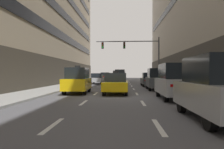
{
  "coord_description": "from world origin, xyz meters",
  "views": [
    {
      "loc": [
        0.54,
        -14.31,
        1.58
      ],
      "look_at": [
        -1.0,
        14.88,
        1.41
      ],
      "focal_mm": 34.15,
      "sensor_mm": 36.0,
      "label": 1
    }
  ],
  "objects_px": {
    "taxi_driving_4": "(116,84)",
    "car_parked_2": "(157,79)",
    "car_driving_2": "(120,76)",
    "car_parked_1": "(175,81)",
    "car_parked_0": "(218,88)",
    "car_driving_0": "(97,79)",
    "pedestrian_0": "(193,80)",
    "traffic_signal_0": "(137,51)",
    "car_parked_3": "(149,80)",
    "taxi_driving_1": "(78,81)",
    "car_driving_5": "(105,77)",
    "taxi_driving_3": "(121,76)"
  },
  "relations": [
    {
      "from": "taxi_driving_3",
      "to": "car_parked_2",
      "type": "distance_m",
      "value": 23.84
    },
    {
      "from": "car_driving_0",
      "to": "taxi_driving_3",
      "type": "xyz_separation_m",
      "value": [
        3.44,
        12.33,
        0.23
      ]
    },
    {
      "from": "taxi_driving_1",
      "to": "pedestrian_0",
      "type": "bearing_deg",
      "value": 2.14
    },
    {
      "from": "traffic_signal_0",
      "to": "pedestrian_0",
      "type": "height_order",
      "value": "traffic_signal_0"
    },
    {
      "from": "car_parked_1",
      "to": "traffic_signal_0",
      "type": "height_order",
      "value": "traffic_signal_0"
    },
    {
      "from": "car_parked_0",
      "to": "car_parked_1",
      "type": "height_order",
      "value": "car_parked_1"
    },
    {
      "from": "traffic_signal_0",
      "to": "pedestrian_0",
      "type": "xyz_separation_m",
      "value": [
        3.69,
        -10.93,
        -3.44
      ]
    },
    {
      "from": "taxi_driving_1",
      "to": "car_parked_2",
      "type": "height_order",
      "value": "taxi_driving_1"
    },
    {
      "from": "taxi_driving_1",
      "to": "taxi_driving_4",
      "type": "xyz_separation_m",
      "value": [
        3.04,
        -0.4,
        -0.21
      ]
    },
    {
      "from": "car_driving_5",
      "to": "taxi_driving_1",
      "type": "bearing_deg",
      "value": -89.73
    },
    {
      "from": "car_driving_5",
      "to": "traffic_signal_0",
      "type": "distance_m",
      "value": 17.31
    },
    {
      "from": "taxi_driving_4",
      "to": "traffic_signal_0",
      "type": "relative_size",
      "value": 0.52
    },
    {
      "from": "taxi_driving_3",
      "to": "pedestrian_0",
      "type": "bearing_deg",
      "value": -77.74
    },
    {
      "from": "taxi_driving_1",
      "to": "car_parked_2",
      "type": "relative_size",
      "value": 0.99
    },
    {
      "from": "taxi_driving_1",
      "to": "car_parked_0",
      "type": "height_order",
      "value": "taxi_driving_1"
    },
    {
      "from": "car_driving_0",
      "to": "car_driving_2",
      "type": "relative_size",
      "value": 0.92
    },
    {
      "from": "car_driving_0",
      "to": "car_parked_3",
      "type": "height_order",
      "value": "car_parked_3"
    },
    {
      "from": "taxi_driving_4",
      "to": "car_parked_2",
      "type": "bearing_deg",
      "value": 47.93
    },
    {
      "from": "car_driving_0",
      "to": "car_parked_3",
      "type": "xyz_separation_m",
      "value": [
        7.02,
        -5.37,
        0.04
      ]
    },
    {
      "from": "car_driving_0",
      "to": "taxi_driving_1",
      "type": "relative_size",
      "value": 1.02
    },
    {
      "from": "car_driving_2",
      "to": "car_parked_0",
      "type": "height_order",
      "value": "car_driving_2"
    },
    {
      "from": "traffic_signal_0",
      "to": "car_parked_1",
      "type": "bearing_deg",
      "value": -84.48
    },
    {
      "from": "taxi_driving_1",
      "to": "pedestrian_0",
      "type": "distance_m",
      "value": 9.04
    },
    {
      "from": "taxi_driving_4",
      "to": "car_parked_3",
      "type": "distance_m",
      "value": 10.66
    },
    {
      "from": "car_driving_2",
      "to": "car_parked_3",
      "type": "distance_m",
      "value": 12.79
    },
    {
      "from": "car_parked_0",
      "to": "car_parked_1",
      "type": "bearing_deg",
      "value": 90.0
    },
    {
      "from": "taxi_driving_3",
      "to": "taxi_driving_4",
      "type": "distance_m",
      "value": 27.69
    },
    {
      "from": "car_parked_0",
      "to": "traffic_signal_0",
      "type": "distance_m",
      "value": 20.89
    },
    {
      "from": "car_driving_2",
      "to": "pedestrian_0",
      "type": "distance_m",
      "value": 22.31
    },
    {
      "from": "car_driving_0",
      "to": "pedestrian_0",
      "type": "height_order",
      "value": "pedestrian_0"
    },
    {
      "from": "car_driving_5",
      "to": "car_parked_1",
      "type": "height_order",
      "value": "car_parked_1"
    },
    {
      "from": "taxi_driving_1",
      "to": "car_parked_3",
      "type": "distance_m",
      "value": 11.73
    },
    {
      "from": "car_driving_2",
      "to": "car_parked_1",
      "type": "height_order",
      "value": "car_driving_2"
    },
    {
      "from": "car_driving_0",
      "to": "pedestrian_0",
      "type": "xyz_separation_m",
      "value": [
        9.29,
        -14.62,
        0.27
      ]
    },
    {
      "from": "car_driving_5",
      "to": "car_parked_2",
      "type": "xyz_separation_m",
      "value": [
        6.88,
        -23.57,
        0.15
      ]
    },
    {
      "from": "car_driving_5",
      "to": "pedestrian_0",
      "type": "height_order",
      "value": "car_driving_5"
    },
    {
      "from": "car_parked_3",
      "to": "traffic_signal_0",
      "type": "relative_size",
      "value": 0.54
    },
    {
      "from": "taxi_driving_4",
      "to": "car_parked_0",
      "type": "relative_size",
      "value": 0.96
    },
    {
      "from": "car_driving_0",
      "to": "car_driving_5",
      "type": "relative_size",
      "value": 0.91
    },
    {
      "from": "car_parked_1",
      "to": "car_parked_0",
      "type": "bearing_deg",
      "value": -90.0
    },
    {
      "from": "taxi_driving_4",
      "to": "car_parked_2",
      "type": "height_order",
      "value": "car_parked_2"
    },
    {
      "from": "car_driving_2",
      "to": "taxi_driving_3",
      "type": "distance_m",
      "value": 5.47
    },
    {
      "from": "car_driving_0",
      "to": "car_parked_3",
      "type": "relative_size",
      "value": 0.97
    },
    {
      "from": "car_parked_1",
      "to": "pedestrian_0",
      "type": "xyz_separation_m",
      "value": [
        2.28,
        3.77,
        -0.03
      ]
    },
    {
      "from": "car_driving_0",
      "to": "traffic_signal_0",
      "type": "xyz_separation_m",
      "value": [
        5.6,
        -3.69,
        3.71
      ]
    },
    {
      "from": "car_driving_5",
      "to": "car_parked_0",
      "type": "bearing_deg",
      "value": -79.34
    },
    {
      "from": "taxi_driving_1",
      "to": "car_parked_3",
      "type": "relative_size",
      "value": 0.95
    },
    {
      "from": "car_driving_2",
      "to": "car_parked_0",
      "type": "distance_m",
      "value": 31.34
    },
    {
      "from": "car_parked_2",
      "to": "car_parked_1",
      "type": "bearing_deg",
      "value": -90.0
    },
    {
      "from": "taxi_driving_3",
      "to": "car_parked_0",
      "type": "relative_size",
      "value": 0.94
    }
  ]
}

